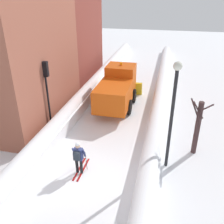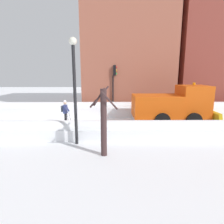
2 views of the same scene
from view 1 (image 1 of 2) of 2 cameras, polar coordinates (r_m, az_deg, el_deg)
The scene contains 8 objects.
ground_plane at distance 20.79m, azimuth 2.73°, elevation 3.13°, with size 80.00×80.00×0.00m, color white.
snowbank_left at distance 21.23m, azimuth -5.06°, elevation 5.34°, with size 1.10×36.00×1.29m.
snowbank_right at distance 20.33m, azimuth 10.92°, elevation 3.60°, with size 1.10×36.00×1.09m.
plow_truck at distance 18.82m, azimuth 1.22°, elevation 5.44°, with size 3.20×5.98×3.12m.
skier at distance 12.21m, azimuth -7.76°, elevation -10.11°, with size 0.62×1.80×1.81m.
traffic_light_pole at distance 15.48m, azimuth -14.76°, elevation 6.38°, with size 0.28×0.42×4.48m.
street_lamp at distance 11.68m, azimuth 13.91°, elevation 1.54°, with size 0.40×0.40×5.49m.
bare_tree_near at distance 13.96m, azimuth 19.12°, elevation -3.26°, with size 1.16×1.27×3.20m.
Camera 1 is at (3.35, -8.80, 8.23)m, focal length 39.60 mm.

